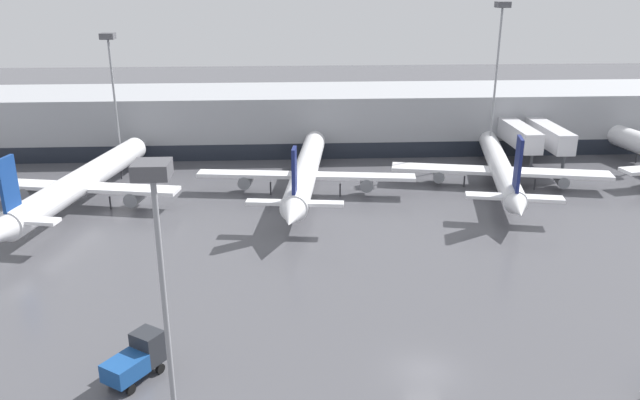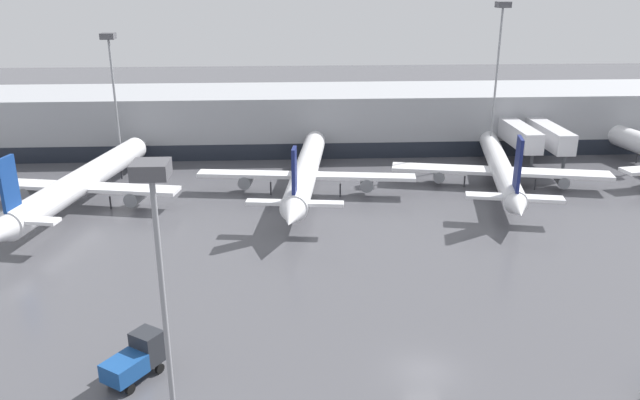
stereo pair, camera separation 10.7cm
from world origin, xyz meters
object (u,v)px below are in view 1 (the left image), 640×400
Objects in this scene: apron_light_mast_2 at (157,228)px; service_truck_1 at (137,358)px; parked_jet_4 at (500,168)px; apron_light_mast_7 at (111,64)px; traffic_cone_1 at (10,200)px; parked_jet_0 at (306,171)px; apron_light_mast_4 at (499,41)px; parked_jet_1 at (81,183)px.

service_truck_1 is at bearing 118.75° from apron_light_mast_2.
parked_jet_4 is 53.04m from apron_light_mast_7.
parked_jet_4 is at bearing 2.39° from traffic_cone_1.
traffic_cone_1 is at bearing 121.80° from apron_light_mast_2.
apron_light_mast_4 is at bearing -57.57° from parked_jet_0.
apron_light_mast_7 is (1.16, 14.35, 11.92)m from parked_jet_1.
parked_jet_0 is 25.13m from parked_jet_4.
parked_jet_0 is 26.79m from parked_jet_1.
apron_light_mast_2 reaches higher than traffic_cone_1.
parked_jet_1 is 37.58m from service_truck_1.
parked_jet_1 is 8.22× the size of service_truck_1.
service_truck_1 is at bearing 147.53° from parked_jet_4.
parked_jet_4 is at bearing -9.93° from service_truck_1.
parked_jet_1 is 1.06× the size of parked_jet_4.
parked_jet_0 is 1.03× the size of parked_jet_4.
apron_light_mast_7 is (10.25, 12.84, 14.43)m from traffic_cone_1.
parked_jet_4 is at bearing -101.39° from apron_light_mast_4.
apron_light_mast_2 is (-34.18, -45.52, 11.02)m from parked_jet_4.
parked_jet_0 is at bearing -154.86° from apron_light_mast_4.
parked_jet_4 is 1.89× the size of apron_light_mast_7.
parked_jet_4 is 60.92m from traffic_cone_1.
parked_jet_0 is at bearing -24.36° from apron_light_mast_7.
apron_light_mast_4 is (2.34, 11.63, 14.76)m from parked_jet_4.
apron_light_mast_2 is 0.91× the size of apron_light_mast_7.
apron_light_mast_2 is at bearing -145.97° from parked_jet_1.
parked_jet_1 is 1.67× the size of apron_light_mast_4.
service_truck_1 is at bearing -57.66° from traffic_cone_1.
apron_light_mast_4 reaches higher than apron_light_mast_7.
apron_light_mast_4 is (27.43, 12.87, 14.39)m from parked_jet_0.
parked_jet_1 is at bearing -9.42° from traffic_cone_1.
parked_jet_4 is at bearing -11.50° from apron_light_mast_7.
parked_jet_1 is at bearing 103.31° from parked_jet_0.
service_truck_1 is (-37.80, -38.92, -1.03)m from parked_jet_4.
apron_light_mast_2 is at bearing -117.01° from service_truck_1.
traffic_cone_1 is at bearing 91.66° from parked_jet_1.
service_truck_1 reaches higher than traffic_cone_1.
parked_jet_0 reaches higher than service_truck_1.
apron_light_mast_7 is (-25.49, 11.54, 11.85)m from parked_jet_0.
service_truck_1 is at bearing 168.66° from parked_jet_0.
parked_jet_0 reaches higher than traffic_cone_1.
service_truck_1 is 0.24× the size of apron_light_mast_7.
parked_jet_4 is 7.75× the size of service_truck_1.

